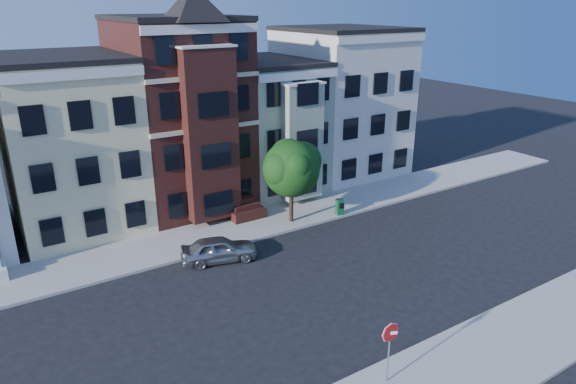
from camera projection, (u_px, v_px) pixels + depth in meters
ground at (301, 292)px, 24.58m from camera, size 120.00×120.00×0.00m
far_sidewalk at (227, 231)px, 30.87m from camera, size 60.00×4.00×0.15m
house_yellow at (70, 145)px, 30.75m from camera, size 7.00×9.00×10.00m
house_brown at (179, 115)px, 33.95m from camera, size 7.00×9.00×12.00m
house_green at (264, 126)px, 37.75m from camera, size 6.00×9.00×9.00m
house_cream at (340, 103)px, 40.94m from camera, size 8.00×9.00×11.00m
street_tree at (291, 173)px, 31.06m from camera, size 5.95×5.95×6.40m
parked_car at (219, 249)px, 27.32m from camera, size 4.30×2.65×1.37m
newspaper_box at (340, 207)px, 33.00m from camera, size 0.56×0.52×1.04m
stop_sign at (389, 349)px, 18.11m from camera, size 0.74×0.41×2.79m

